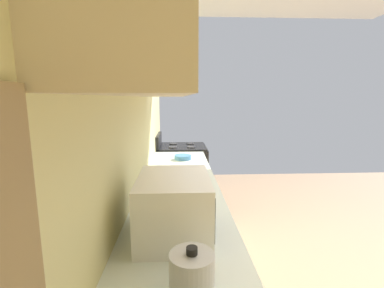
% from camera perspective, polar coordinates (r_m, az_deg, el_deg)
% --- Properties ---
extents(wall_back, '(4.39, 0.12, 2.72)m').
position_cam_1_polar(wall_back, '(1.93, -13.50, 3.31)').
color(wall_back, beige).
rests_on(wall_back, ground_plane).
extents(counter_run, '(3.51, 0.61, 0.91)m').
position_cam_1_polar(counter_run, '(1.88, -2.77, -26.65)').
color(counter_run, beige).
rests_on(counter_run, ground_plane).
extents(upper_cabinets, '(1.98, 0.34, 0.71)m').
position_cam_1_polar(upper_cabinets, '(1.56, -8.17, 23.21)').
color(upper_cabinets, beige).
extents(oven_range, '(0.63, 0.68, 1.09)m').
position_cam_1_polar(oven_range, '(3.74, -2.13, -7.29)').
color(oven_range, black).
rests_on(oven_range, ground_plane).
extents(microwave, '(0.44, 0.35, 0.29)m').
position_cam_1_polar(microwave, '(1.33, -3.78, -13.10)').
color(microwave, white).
rests_on(microwave, counter_run).
extents(bowl, '(0.19, 0.19, 0.05)m').
position_cam_1_polar(bowl, '(2.92, -1.95, -2.78)').
color(bowl, '#4C8CBF').
rests_on(bowl, counter_run).
extents(kettle, '(0.20, 0.15, 0.19)m').
position_cam_1_polar(kettle, '(0.97, -0.03, -26.63)').
color(kettle, '#B7BABF').
rests_on(kettle, counter_run).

